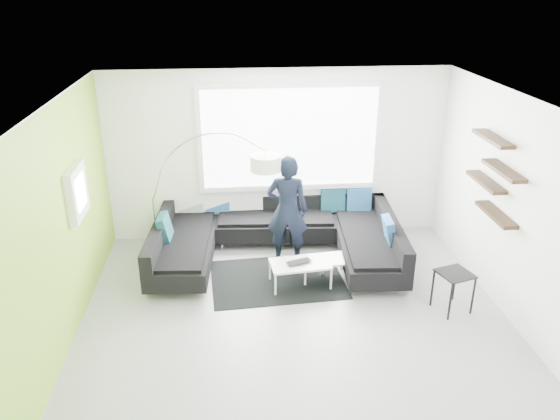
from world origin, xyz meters
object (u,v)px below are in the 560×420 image
(arc_lamp, at_px, (153,200))
(person, at_px, (287,210))
(coffee_table, at_px, (312,270))
(sectional_sofa, at_px, (276,240))
(laptop, at_px, (301,264))
(side_table, at_px, (453,291))

(arc_lamp, xyz_separation_m, person, (2.00, -0.16, -0.18))
(coffee_table, distance_m, arc_lamp, 2.58)
(sectional_sofa, xyz_separation_m, arc_lamp, (-1.83, 0.13, 0.69))
(arc_lamp, xyz_separation_m, laptop, (2.10, -0.95, -0.67))
(side_table, height_order, person, person)
(coffee_table, relative_size, arc_lamp, 0.52)
(person, relative_size, laptop, 4.15)
(coffee_table, bearing_deg, laptop, -149.35)
(coffee_table, height_order, person, person)
(arc_lamp, height_order, side_table, arc_lamp)
(sectional_sofa, distance_m, side_table, 2.70)
(sectional_sofa, bearing_deg, laptop, -67.76)
(person, xyz_separation_m, laptop, (0.11, -0.79, -0.49))
(sectional_sofa, distance_m, person, 0.53)
(coffee_table, height_order, side_table, side_table)
(side_table, bearing_deg, coffee_table, 152.34)
(laptop, bearing_deg, coffee_table, 16.92)
(side_table, relative_size, laptop, 1.35)
(side_table, bearing_deg, person, 142.44)
(side_table, relative_size, person, 0.32)
(sectional_sofa, relative_size, person, 2.25)
(sectional_sofa, bearing_deg, arc_lamp, 179.79)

